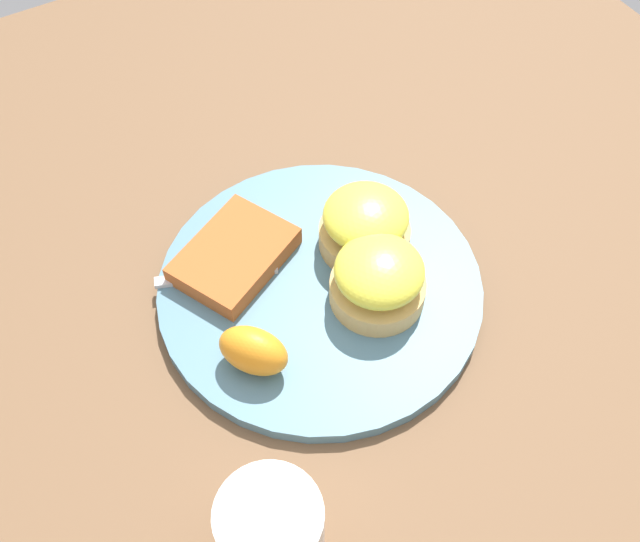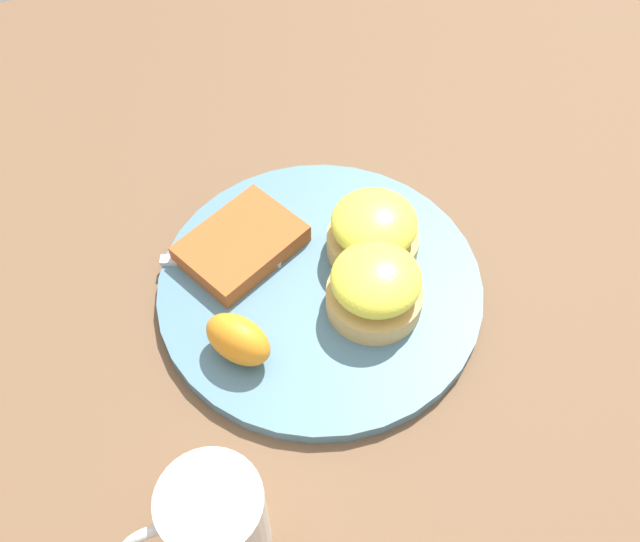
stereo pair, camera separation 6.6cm
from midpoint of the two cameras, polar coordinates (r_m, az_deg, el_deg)
name	(u,v)px [view 2 (the right image)]	position (r m, az deg, el deg)	size (l,w,h in m)	color
ground_plane	(320,292)	(0.69, 2.74, -1.84)	(1.10, 1.10, 0.00)	brown
plate	(320,288)	(0.68, 2.76, -1.51)	(0.29, 0.29, 0.01)	slate
sandwich_benedict_left	(375,287)	(0.64, 7.16, -1.43)	(0.08, 0.08, 0.06)	tan
sandwich_benedict_right	(374,231)	(0.68, 6.88, 2.84)	(0.08, 0.08, 0.06)	tan
hashbrown_patty	(241,244)	(0.69, -3.33, 1.89)	(0.11, 0.08, 0.02)	#AE5425
orange_wedge	(238,340)	(0.62, -3.24, -5.46)	(0.06, 0.04, 0.04)	orange
fork	(291,262)	(0.68, 0.50, 0.50)	(0.20, 0.09, 0.00)	silver
cup	(214,522)	(0.55, -4.55, -18.79)	(0.10, 0.07, 0.09)	silver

